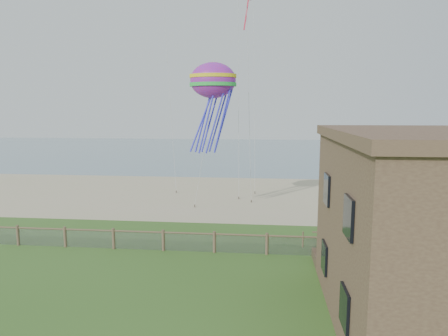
{
  "coord_description": "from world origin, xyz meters",
  "views": [
    {
      "loc": [
        2.84,
        -15.89,
        8.06
      ],
      "look_at": [
        0.34,
        8.0,
        4.65
      ],
      "focal_mm": 32.0,
      "sensor_mm": 36.0,
      "label": 1
    }
  ],
  "objects": [
    {
      "name": "picnic_table",
      "position": [
        7.64,
        5.0,
        0.43
      ],
      "size": [
        2.4,
        2.09,
        0.85
      ],
      "primitive_type": null,
      "rotation": [
        0.0,
        0.0,
        -0.32
      ],
      "color": "brown",
      "rests_on": "ground"
    },
    {
      "name": "chainlink_fence",
      "position": [
        0.0,
        6.0,
        0.55
      ],
      "size": [
        36.2,
        0.2,
        1.25
      ],
      "primitive_type": null,
      "color": "#4E3B2C",
      "rests_on": "ground"
    },
    {
      "name": "ground",
      "position": [
        0.0,
        0.0,
        0.0
      ],
      "size": [
        160.0,
        160.0,
        0.0
      ],
      "primitive_type": "plane",
      "color": "#355A1E",
      "rests_on": "ground"
    },
    {
      "name": "ocean",
      "position": [
        0.0,
        66.0,
        0.0
      ],
      "size": [
        160.0,
        68.0,
        0.02
      ],
      "primitive_type": "cube",
      "color": "slate",
      "rests_on": "ground"
    },
    {
      "name": "kite_red",
      "position": [
        1.27,
        14.96,
        16.01
      ],
      "size": [
        1.98,
        2.25,
        2.97
      ],
      "primitive_type": null,
      "rotation": [
        0.44,
        0.0,
        0.47
      ],
      "color": "red"
    },
    {
      "name": "sand_beach",
      "position": [
        0.0,
        22.0,
        0.0
      ],
      "size": [
        72.0,
        20.0,
        0.02
      ],
      "primitive_type": "cube",
      "color": "tan",
      "rests_on": "ground"
    },
    {
      "name": "octopus_kite",
      "position": [
        -1.06,
        13.65,
        8.48
      ],
      "size": [
        4.07,
        3.43,
        7.14
      ],
      "primitive_type": null,
      "rotation": [
        0.0,
        0.0,
        0.33
      ],
      "color": "#DC2251"
    }
  ]
}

